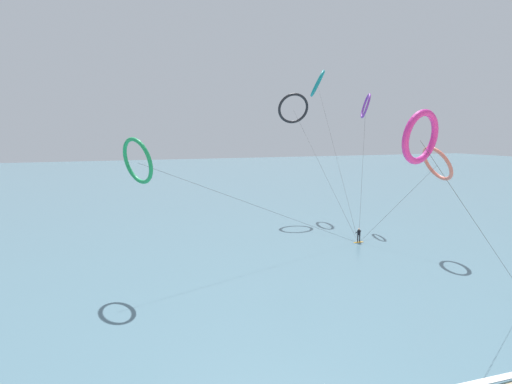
{
  "coord_description": "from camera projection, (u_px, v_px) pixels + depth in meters",
  "views": [
    {
      "loc": [
        -12.11,
        -8.44,
        13.09
      ],
      "look_at": [
        0.0,
        23.08,
        8.66
      ],
      "focal_mm": 32.51,
      "sensor_mm": 36.0,
      "label": 1
    }
  ],
  "objects": [
    {
      "name": "sea_water",
      "position": [
        132.0,
        185.0,
        113.85
      ],
      "size": [
        400.0,
        200.0,
        0.08
      ],
      "primitive_type": "cube",
      "color": "slate",
      "rests_on": "ground"
    },
    {
      "name": "surfer_amber",
      "position": [
        359.0,
        236.0,
        54.57
      ],
      "size": [
        1.4,
        0.58,
        1.7
      ],
      "rotation": [
        0.0,
        0.0,
        0.02
      ],
      "color": "orange",
      "rests_on": "ground"
    },
    {
      "name": "kite_coral",
      "position": [
        437.0,
        164.0,
        49.14
      ],
      "size": [
        6.64,
        8.85,
        11.63
      ],
      "rotation": [
        0.0,
        0.0,
        1.46
      ],
      "color": "#EA7260",
      "rests_on": "ground"
    },
    {
      "name": "kite_magenta",
      "position": [
        421.0,
        137.0,
        27.21
      ],
      "size": [
        15.07,
        3.63,
        14.42
      ],
      "rotation": [
        0.0,
        0.0,
        3.43
      ],
      "color": "#CC288E",
      "rests_on": "ground"
    },
    {
      "name": "kite_charcoal",
      "position": [
        293.0,
        108.0,
        69.97
      ],
      "size": [
        5.01,
        20.14,
        18.84
      ],
      "rotation": [
        0.0,
        0.0,
        3.02
      ],
      "color": "black",
      "rests_on": "ground"
    },
    {
      "name": "kite_violet",
      "position": [
        366.0,
        106.0,
        65.11
      ],
      "size": [
        9.03,
        12.6,
        18.42
      ],
      "rotation": [
        0.0,
        0.0,
        4.27
      ],
      "color": "purple",
      "rests_on": "ground"
    },
    {
      "name": "kite_teal",
      "position": [
        318.0,
        84.0,
        74.42
      ],
      "size": [
        8.25,
        24.57,
        22.91
      ],
      "rotation": [
        0.0,
        0.0,
        4.21
      ],
      "color": "teal",
      "rests_on": "ground"
    },
    {
      "name": "kite_emerald",
      "position": [
        138.0,
        161.0,
        38.57
      ],
      "size": [
        27.3,
        8.09,
        12.66
      ],
      "rotation": [
        0.0,
        0.0,
        2.0
      ],
      "color": "#199351",
      "rests_on": "ground"
    }
  ]
}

